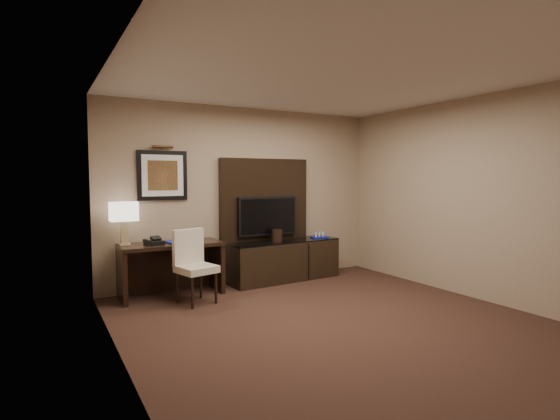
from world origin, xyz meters
TOP-DOWN VIEW (x-y plane):
  - floor at (0.00, 0.00)m, footprint 4.50×5.00m
  - ceiling at (0.00, 0.00)m, footprint 4.50×5.00m
  - wall_back at (0.00, 2.50)m, footprint 4.50×0.01m
  - wall_left at (-2.25, 0.00)m, footprint 0.01×5.00m
  - wall_right at (2.25, 0.00)m, footprint 0.01×5.00m
  - desk at (-1.28, 2.15)m, footprint 1.37×0.59m
  - credenza at (0.52, 2.20)m, footprint 1.86×0.64m
  - tv_wall_panel at (0.30, 2.44)m, footprint 1.50×0.12m
  - tv at (0.30, 2.34)m, footprint 1.00×0.08m
  - artwork at (-1.30, 2.48)m, footprint 0.70×0.04m
  - picture_light at (-1.30, 2.44)m, footprint 0.04×0.04m
  - desk_chair at (-1.10, 1.63)m, footprint 0.55×0.60m
  - table_lamp at (-1.87, 2.27)m, footprint 0.41×0.29m
  - desk_phone at (-1.52, 2.11)m, footprint 0.25×0.24m
  - blue_folder at (-1.21, 2.11)m, footprint 0.29×0.36m
  - book at (-1.17, 2.15)m, footprint 0.17×0.03m
  - water_bottle at (-0.85, 2.23)m, footprint 0.08×0.08m
  - ice_bucket at (0.37, 2.16)m, footprint 0.20×0.20m
  - minibar_tray at (1.20, 2.20)m, footprint 0.30×0.21m

SIDE VIEW (x-z plane):
  - floor at x=0.00m, z-range -0.01..0.00m
  - credenza at x=0.52m, z-range 0.00..0.63m
  - desk at x=-1.28m, z-range 0.00..0.73m
  - desk_chair at x=-1.10m, z-range 0.00..0.91m
  - minibar_tray at x=1.20m, z-range 0.63..0.73m
  - ice_bucket at x=0.37m, z-range 0.63..0.82m
  - blue_folder at x=-1.21m, z-range 0.73..0.75m
  - desk_phone at x=-1.52m, z-range 0.73..0.84m
  - water_bottle at x=-0.85m, z-range 0.73..0.91m
  - book at x=-1.17m, z-range 0.73..0.96m
  - tv at x=0.30m, z-range 0.72..1.32m
  - table_lamp at x=-1.87m, z-range 0.73..1.34m
  - tv_wall_panel at x=0.30m, z-range 0.62..1.92m
  - wall_back at x=0.00m, z-range 0.00..2.70m
  - wall_left at x=-2.25m, z-range 0.00..2.70m
  - wall_right at x=2.25m, z-range 0.00..2.70m
  - artwork at x=-1.30m, z-range 1.30..2.00m
  - picture_light at x=-1.30m, z-range 1.90..2.20m
  - ceiling at x=0.00m, z-range 2.70..2.71m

